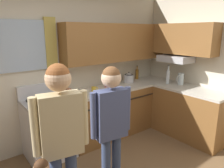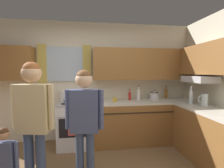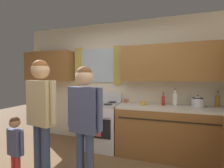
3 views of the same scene
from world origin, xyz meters
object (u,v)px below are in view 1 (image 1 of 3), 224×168
bottle_sauce_red (106,82)px  bottle_tall_clear (168,77)px  bottle_milk_white (114,79)px  stovetop_kettle (129,77)px  mug_mustard_yellow (94,89)px  cup_terracotta (68,90)px  stove_oven (48,128)px  adult_holding_child (61,131)px  water_pitcher (181,79)px  adult_in_plaid (111,119)px  bottle_oil_amber (137,74)px

bottle_sauce_red → bottle_tall_clear: bottle_tall_clear is taller
bottle_milk_white → stovetop_kettle: (0.37, 0.00, -0.02)m
bottle_tall_clear → mug_mustard_yellow: bearing=164.5°
cup_terracotta → stovetop_kettle: (1.31, -0.07, 0.06)m
bottle_tall_clear → stovetop_kettle: bottle_tall_clear is taller
stove_oven → adult_holding_child: 1.45m
stove_oven → water_pitcher: bearing=-14.9°
bottle_milk_white → mug_mustard_yellow: bearing=-164.1°
bottle_sauce_red → stovetop_kettle: 0.58m
adult_in_plaid → water_pitcher: bearing=16.0°
bottle_oil_amber → cup_terracotta: bearing=-178.3°
bottle_milk_white → bottle_tall_clear: size_ratio=0.85×
stove_oven → bottle_sauce_red: bottle_sauce_red is taller
bottle_milk_white → adult_in_plaid: size_ratio=0.20×
stove_oven → adult_in_plaid: (0.24, -1.25, 0.51)m
stovetop_kettle → adult_holding_child: size_ratio=0.17×
stove_oven → water_pitcher: (2.38, -0.64, 0.54)m
bottle_sauce_red → bottle_oil_amber: 0.93m
cup_terracotta → adult_in_plaid: (-0.20, -1.44, 0.03)m
bottle_milk_white → stovetop_kettle: size_ratio=1.14×
bottle_sauce_red → bottle_milk_white: size_ratio=0.78×
bottle_oil_amber → bottle_tall_clear: size_ratio=0.78×
stove_oven → stovetop_kettle: bearing=3.9°
bottle_milk_white → cup_terracotta: bottle_milk_white is taller
bottle_milk_white → mug_mustard_yellow: 0.59m
bottle_sauce_red → cup_terracotta: (-0.73, 0.09, -0.05)m
bottle_tall_clear → water_pitcher: bearing=-55.8°
bottle_oil_amber → stovetop_kettle: bottle_oil_amber is taller
stove_oven → bottle_tall_clear: 2.37m
bottle_tall_clear → water_pitcher: bottle_tall_clear is taller
stove_oven → mug_mustard_yellow: stove_oven is taller
cup_terracotta → stovetop_kettle: 1.31m
water_pitcher → bottle_oil_amber: bearing=109.0°
bottle_oil_amber → water_pitcher: 0.92m
stovetop_kettle → bottle_oil_amber: bearing=18.5°
cup_terracotta → adult_in_plaid: adult_in_plaid is taller
bottle_oil_amber → adult_in_plaid: adult_in_plaid is taller
mug_mustard_yellow → stovetop_kettle: bearing=9.8°
cup_terracotta → mug_mustard_yellow: bearing=-31.7°
mug_mustard_yellow → adult_holding_child: size_ratio=0.07×
bottle_sauce_red → water_pitcher: bottle_sauce_red is taller
bottle_sauce_red → adult_in_plaid: (-0.93, -1.35, -0.02)m
stove_oven → mug_mustard_yellow: bearing=-3.0°
water_pitcher → adult_in_plaid: adult_in_plaid is taller
bottle_oil_amber → adult_in_plaid: size_ratio=0.18×
stovetop_kettle → adult_in_plaid: adult_in_plaid is taller
bottle_sauce_red → mug_mustard_yellow: bottle_sauce_red is taller
bottle_sauce_red → bottle_oil_amber: bearing=8.6°
water_pitcher → stovetop_kettle: bearing=130.1°
bottle_tall_clear → adult_holding_child: adult_holding_child is taller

